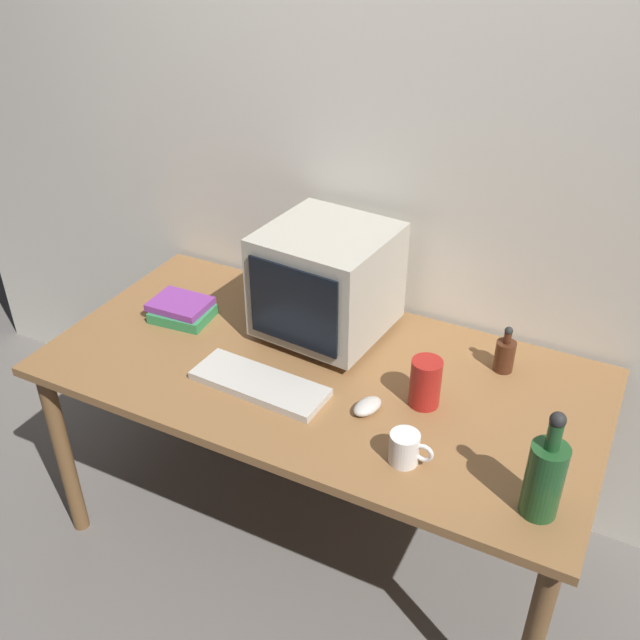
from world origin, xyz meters
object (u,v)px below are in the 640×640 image
(computer_mouse, at_px, (367,406))
(mug, at_px, (405,448))
(bottle_tall, at_px, (545,477))
(keyboard, at_px, (260,384))
(crt_monitor, at_px, (327,282))
(metal_canister, at_px, (425,383))
(bottle_short, at_px, (505,354))
(book_stack, at_px, (182,310))

(computer_mouse, xyz_separation_m, mug, (0.17, -0.14, 0.03))
(bottle_tall, bearing_deg, keyboard, 172.47)
(crt_monitor, xyz_separation_m, computer_mouse, (0.29, -0.32, -0.17))
(keyboard, height_order, metal_canister, metal_canister)
(keyboard, distance_m, bottle_short, 0.75)
(computer_mouse, bearing_deg, book_stack, -174.59)
(metal_canister, bearing_deg, mug, -81.43)
(computer_mouse, relative_size, bottle_short, 0.64)
(bottle_short, height_order, metal_canister, bottle_short)
(bottle_short, bearing_deg, metal_canister, -121.23)
(bottle_tall, bearing_deg, metal_canister, 145.82)
(computer_mouse, bearing_deg, metal_canister, 57.06)
(keyboard, xyz_separation_m, mug, (0.50, -0.10, 0.03))
(mug, height_order, metal_canister, metal_canister)
(keyboard, distance_m, bottle_tall, 0.86)
(computer_mouse, relative_size, metal_canister, 0.67)
(crt_monitor, distance_m, mug, 0.66)
(mug, bearing_deg, bottle_tall, -2.20)
(keyboard, distance_m, book_stack, 0.49)
(keyboard, bearing_deg, computer_mouse, 10.27)
(metal_canister, bearing_deg, book_stack, 176.01)
(keyboard, xyz_separation_m, bottle_tall, (0.85, -0.11, 0.10))
(crt_monitor, xyz_separation_m, keyboard, (-0.05, -0.36, -0.18))
(bottle_tall, bearing_deg, mug, 177.80)
(computer_mouse, bearing_deg, bottle_tall, 1.16)
(mug, bearing_deg, book_stack, 161.63)
(bottle_short, height_order, book_stack, bottle_short)
(book_stack, distance_m, mug, 0.99)
(bottle_short, bearing_deg, book_stack, -169.16)
(keyboard, height_order, bottle_tall, bottle_tall)
(bottle_tall, relative_size, book_stack, 1.42)
(keyboard, xyz_separation_m, book_stack, (-0.44, 0.21, 0.02))
(computer_mouse, distance_m, bottle_short, 0.48)
(keyboard, height_order, book_stack, book_stack)
(computer_mouse, xyz_separation_m, bottle_tall, (0.52, -0.16, 0.10))
(keyboard, xyz_separation_m, computer_mouse, (0.33, 0.04, 0.01))
(computer_mouse, relative_size, book_stack, 0.46)
(bottle_tall, xyz_separation_m, mug, (-0.35, 0.01, -0.07))
(crt_monitor, height_order, mug, crt_monitor)
(book_stack, bearing_deg, bottle_short, 10.84)
(crt_monitor, relative_size, keyboard, 0.99)
(crt_monitor, distance_m, computer_mouse, 0.46)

